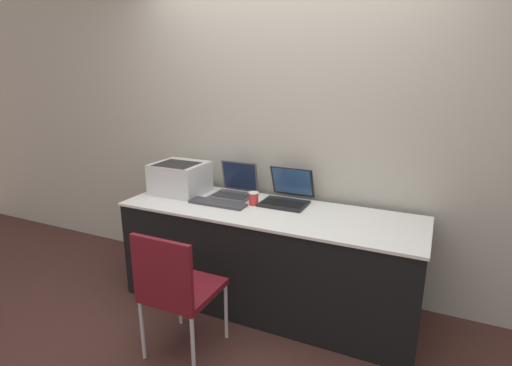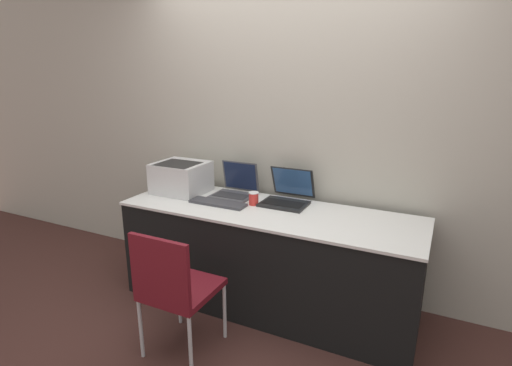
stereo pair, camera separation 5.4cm
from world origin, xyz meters
TOP-DOWN VIEW (x-y plane):
  - ground_plane at (0.00, 0.00)m, footprint 14.00×14.00m
  - wall_back at (0.00, 0.78)m, footprint 8.00×0.05m
  - table at (0.00, 0.34)m, footprint 2.21×0.70m
  - printer at (-0.83, 0.43)m, footprint 0.41×0.37m
  - laptop_left at (-0.38, 0.54)m, footprint 0.32×0.30m
  - laptop_right at (0.06, 0.55)m, footprint 0.34×0.36m
  - external_keyboard at (-0.39, 0.28)m, footprint 0.45×0.13m
  - coffee_cup at (-0.15, 0.40)m, footprint 0.08×0.08m
  - chair at (-0.27, -0.44)m, footprint 0.41×0.43m

SIDE VIEW (x-z plane):
  - ground_plane at x=0.00m, z-range 0.00..0.00m
  - table at x=0.00m, z-range 0.00..0.77m
  - chair at x=-0.27m, z-range 0.07..0.92m
  - external_keyboard at x=-0.39m, z-range 0.77..0.79m
  - coffee_cup at x=-0.15m, z-range 0.77..0.87m
  - laptop_right at x=0.06m, z-range 0.70..0.96m
  - laptop_left at x=-0.38m, z-range 0.70..0.96m
  - printer at x=-0.83m, z-range 0.78..1.03m
  - wall_back at x=0.00m, z-range 0.00..2.60m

